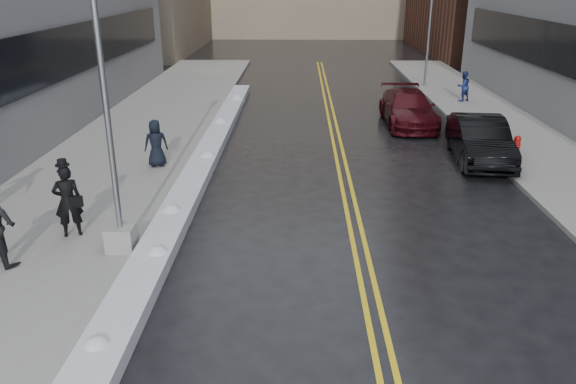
# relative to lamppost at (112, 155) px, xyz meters

# --- Properties ---
(ground) EXTENTS (160.00, 160.00, 0.00)m
(ground) POSITION_rel_lamppost_xyz_m (3.30, -2.00, -2.53)
(ground) COLOR black
(ground) RESTS_ON ground
(sidewalk_west) EXTENTS (5.50, 50.00, 0.15)m
(sidewalk_west) POSITION_rel_lamppost_xyz_m (-2.45, 8.00, -2.46)
(sidewalk_west) COLOR gray
(sidewalk_west) RESTS_ON ground
(sidewalk_east) EXTENTS (4.00, 50.00, 0.15)m
(sidewalk_east) POSITION_rel_lamppost_xyz_m (13.30, 8.00, -2.46)
(sidewalk_east) COLOR gray
(sidewalk_east) RESTS_ON ground
(lane_line_left) EXTENTS (0.12, 50.00, 0.01)m
(lane_line_left) POSITION_rel_lamppost_xyz_m (5.65, 8.00, -2.53)
(lane_line_left) COLOR gold
(lane_line_left) RESTS_ON ground
(lane_line_right) EXTENTS (0.12, 50.00, 0.01)m
(lane_line_right) POSITION_rel_lamppost_xyz_m (5.95, 8.00, -2.53)
(lane_line_right) COLOR gold
(lane_line_right) RESTS_ON ground
(snow_ridge) EXTENTS (0.90, 30.00, 0.34)m
(snow_ridge) POSITION_rel_lamppost_xyz_m (0.85, 6.00, -2.36)
(snow_ridge) COLOR silver
(snow_ridge) RESTS_ON ground
(lamppost) EXTENTS (0.65, 0.65, 7.62)m
(lamppost) POSITION_rel_lamppost_xyz_m (0.00, 0.00, 0.00)
(lamppost) COLOR gray
(lamppost) RESTS_ON sidewalk_west
(fire_hydrant) EXTENTS (0.26, 0.26, 0.73)m
(fire_hydrant) POSITION_rel_lamppost_xyz_m (12.30, 8.00, -1.98)
(fire_hydrant) COLOR maroon
(fire_hydrant) RESTS_ON sidewalk_east
(traffic_signal) EXTENTS (0.16, 0.20, 6.00)m
(traffic_signal) POSITION_rel_lamppost_xyz_m (11.80, 22.00, 0.87)
(traffic_signal) COLOR gray
(traffic_signal) RESTS_ON sidewalk_east
(pedestrian_fedora) EXTENTS (0.80, 0.67, 1.87)m
(pedestrian_fedora) POSITION_rel_lamppost_xyz_m (-1.51, 0.76, -1.45)
(pedestrian_fedora) COLOR black
(pedestrian_fedora) RESTS_ON sidewalk_west
(pedestrian_c) EXTENTS (0.92, 0.75, 1.64)m
(pedestrian_c) POSITION_rel_lamppost_xyz_m (-0.67, 6.38, -1.56)
(pedestrian_c) COLOR black
(pedestrian_c) RESTS_ON sidewalk_west
(pedestrian_east) EXTENTS (0.94, 0.86, 1.57)m
(pedestrian_east) POSITION_rel_lamppost_xyz_m (12.88, 17.61, -1.60)
(pedestrian_east) COLOR navy
(pedestrian_east) RESTS_ON sidewalk_east
(car_black) EXTENTS (2.10, 5.01, 1.61)m
(car_black) POSITION_rel_lamppost_xyz_m (10.80, 7.63, -1.73)
(car_black) COLOR black
(car_black) RESTS_ON ground
(car_maroon) EXTENTS (2.14, 5.25, 1.52)m
(car_maroon) POSITION_rel_lamppost_xyz_m (9.17, 13.00, -1.77)
(car_maroon) COLOR #39090F
(car_maroon) RESTS_ON ground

